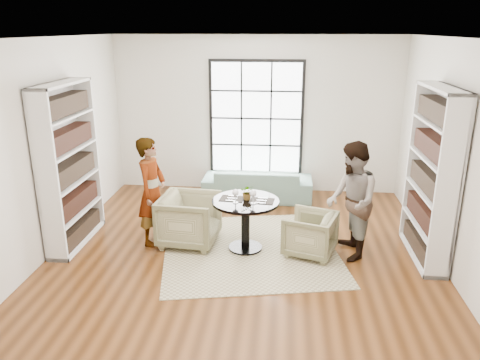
# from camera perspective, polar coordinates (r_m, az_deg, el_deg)

# --- Properties ---
(ground) EXTENTS (6.00, 6.00, 0.00)m
(ground) POSITION_cam_1_polar(r_m,az_deg,el_deg) (6.76, 0.29, -9.39)
(ground) COLOR brown
(room_shell) EXTENTS (6.00, 6.01, 6.00)m
(room_shell) POSITION_cam_1_polar(r_m,az_deg,el_deg) (6.79, 0.71, 2.20)
(room_shell) COLOR silver
(room_shell) RESTS_ON ground
(rug) EXTENTS (2.92, 2.92, 0.01)m
(rug) POSITION_cam_1_polar(r_m,az_deg,el_deg) (6.97, 1.23, -8.44)
(rug) COLOR tan
(rug) RESTS_ON ground
(pedestal_table) EXTENTS (0.96, 0.96, 0.77)m
(pedestal_table) POSITION_cam_1_polar(r_m,az_deg,el_deg) (6.76, 0.68, -4.16)
(pedestal_table) COLOR black
(pedestal_table) RESTS_ON ground
(sofa) EXTENTS (2.05, 0.82, 0.60)m
(sofa) POSITION_cam_1_polar(r_m,az_deg,el_deg) (8.89, 2.15, -0.40)
(sofa) COLOR gray
(sofa) RESTS_ON ground
(armchair_left) EXTENTS (0.92, 0.90, 0.77)m
(armchair_left) POSITION_cam_1_polar(r_m,az_deg,el_deg) (7.05, -6.17, -4.82)
(armchair_left) COLOR tan
(armchair_left) RESTS_ON ground
(armchair_right) EXTENTS (0.86, 0.85, 0.63)m
(armchair_right) POSITION_cam_1_polar(r_m,az_deg,el_deg) (6.79, 8.51, -6.51)
(armchair_right) COLOR tan
(armchair_right) RESTS_ON ground
(person_left) EXTENTS (0.48, 0.65, 1.63)m
(person_left) POSITION_cam_1_polar(r_m,az_deg,el_deg) (7.03, -10.69, -1.38)
(person_left) COLOR gray
(person_left) RESTS_ON ground
(person_right) EXTENTS (0.71, 0.87, 1.67)m
(person_right) POSITION_cam_1_polar(r_m,az_deg,el_deg) (6.65, 13.45, -2.52)
(person_right) COLOR gray
(person_right) RESTS_ON ground
(placemat_left) EXTENTS (0.36, 0.29, 0.01)m
(placemat_left) POSITION_cam_1_polar(r_m,az_deg,el_deg) (6.74, -0.98, -2.28)
(placemat_left) COLOR black
(placemat_left) RESTS_ON pedestal_table
(placemat_right) EXTENTS (0.36, 0.29, 0.01)m
(placemat_right) POSITION_cam_1_polar(r_m,az_deg,el_deg) (6.66, 2.68, -2.54)
(placemat_right) COLOR black
(placemat_right) RESTS_ON pedestal_table
(cutlery_left) EXTENTS (0.16, 0.23, 0.01)m
(cutlery_left) POSITION_cam_1_polar(r_m,az_deg,el_deg) (6.73, -0.98, -2.22)
(cutlery_left) COLOR silver
(cutlery_left) RESTS_ON placemat_left
(cutlery_right) EXTENTS (0.16, 0.23, 0.01)m
(cutlery_right) POSITION_cam_1_polar(r_m,az_deg,el_deg) (6.66, 2.68, -2.49)
(cutlery_right) COLOR silver
(cutlery_right) RESTS_ON placemat_right
(wine_glass_left) EXTENTS (0.09, 0.09, 0.20)m
(wine_glass_left) POSITION_cam_1_polar(r_m,az_deg,el_deg) (6.53, -0.56, -1.61)
(wine_glass_left) COLOR silver
(wine_glass_left) RESTS_ON pedestal_table
(wine_glass_right) EXTENTS (0.09, 0.09, 0.21)m
(wine_glass_right) POSITION_cam_1_polar(r_m,az_deg,el_deg) (6.50, 1.61, -1.68)
(wine_glass_right) COLOR silver
(wine_glass_right) RESTS_ON pedestal_table
(flower_centerpiece) EXTENTS (0.21, 0.19, 0.23)m
(flower_centerpiece) POSITION_cam_1_polar(r_m,az_deg,el_deg) (6.67, 0.94, -1.48)
(flower_centerpiece) COLOR gray
(flower_centerpiece) RESTS_ON pedestal_table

